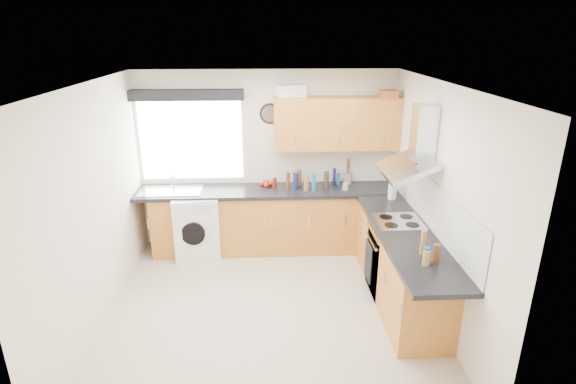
{
  "coord_description": "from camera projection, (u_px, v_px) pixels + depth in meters",
  "views": [
    {
      "loc": [
        -0.0,
        -4.36,
        2.99
      ],
      "look_at": [
        0.25,
        0.85,
        1.1
      ],
      "focal_mm": 28.0,
      "sensor_mm": 36.0,
      "label": 1
    }
  ],
  "objects": [
    {
      "name": "hob_plate",
      "position": [
        399.0,
        221.0,
        5.15
      ],
      "size": [
        0.52,
        0.52,
        0.01
      ],
      "primitive_type": "cube",
      "color": "silver",
      "rests_on": "worktop_right"
    },
    {
      "name": "utensil_pot",
      "position": [
        348.0,
        178.0,
        6.43
      ],
      "size": [
        0.14,
        0.14,
        0.15
      ],
      "primitive_type": "cylinder",
      "rotation": [
        0.0,
        0.0,
        -0.35
      ],
      "color": "gray",
      "rests_on": "worktop_back"
    },
    {
      "name": "base_cab_back",
      "position": [
        261.0,
        221.0,
        6.38
      ],
      "size": [
        3.0,
        0.58,
        0.86
      ],
      "primitive_type": "cube",
      "color": "#AB6827",
      "rests_on": "ground_plane"
    },
    {
      "name": "jar_7",
      "position": [
        345.0,
        187.0,
        6.17
      ],
      "size": [
        0.08,
        0.08,
        0.1
      ],
      "primitive_type": "cylinder",
      "color": "#A69C8E",
      "rests_on": "worktop_back"
    },
    {
      "name": "jar_10",
      "position": [
        338.0,
        179.0,
        6.37
      ],
      "size": [
        0.05,
        0.05,
        0.17
      ],
      "primitive_type": "cylinder",
      "color": "navy",
      "rests_on": "worktop_back"
    },
    {
      "name": "bottle_1",
      "position": [
        426.0,
        258.0,
        4.18
      ],
      "size": [
        0.07,
        0.07,
        0.15
      ],
      "primitive_type": "cylinder",
      "color": "olive",
      "rests_on": "worktop_right"
    },
    {
      "name": "jar_2",
      "position": [
        296.0,
        181.0,
        6.19
      ],
      "size": [
        0.08,
        0.08,
        0.23
      ],
      "primitive_type": "cylinder",
      "color": "#151848",
      "rests_on": "worktop_back"
    },
    {
      "name": "jar_9",
      "position": [
        299.0,
        178.0,
        6.36
      ],
      "size": [
        0.06,
        0.06,
        0.22
      ],
      "primitive_type": "cylinder",
      "color": "brown",
      "rests_on": "worktop_back"
    },
    {
      "name": "storage_box",
      "position": [
        388.0,
        94.0,
        5.87
      ],
      "size": [
        0.24,
        0.21,
        0.1
      ],
      "primitive_type": "cube",
      "rotation": [
        0.0,
        0.0,
        0.13
      ],
      "color": "#B3552C",
      "rests_on": "upper_cabinets"
    },
    {
      "name": "splashback",
      "position": [
        426.0,
        200.0,
        5.08
      ],
      "size": [
        0.01,
        3.0,
        0.54
      ],
      "primitive_type": "cube",
      "color": "white",
      "rests_on": "wall_right"
    },
    {
      "name": "wall_front",
      "position": [
        270.0,
        306.0,
        3.0
      ],
      "size": [
        3.6,
        0.02,
        2.5
      ],
      "primitive_type": "cube",
      "color": "silver",
      "rests_on": "ground_plane"
    },
    {
      "name": "wall_clock",
      "position": [
        270.0,
        114.0,
        6.14
      ],
      "size": [
        0.29,
        0.04,
        0.29
      ],
      "primitive_type": "cylinder",
      "rotation": [
        1.57,
        0.0,
        0.0
      ],
      "color": "black",
      "rests_on": "wall_back"
    },
    {
      "name": "ground_plane",
      "position": [
        270.0,
        308.0,
        5.11
      ],
      "size": [
        3.6,
        3.6,
        0.0
      ],
      "primitive_type": "plane",
      "color": "beige"
    },
    {
      "name": "jar_3",
      "position": [
        334.0,
        176.0,
        6.37
      ],
      "size": [
        0.04,
        0.04,
        0.24
      ],
      "primitive_type": "cylinder",
      "color": "#131843",
      "rests_on": "worktop_back"
    },
    {
      "name": "upper_cabinets",
      "position": [
        337.0,
        123.0,
        6.07
      ],
      "size": [
        1.7,
        0.35,
        0.7
      ],
      "primitive_type": "cube",
      "color": "#AB6827",
      "rests_on": "wall_back"
    },
    {
      "name": "casserole",
      "position": [
        290.0,
        90.0,
        5.99
      ],
      "size": [
        0.44,
        0.37,
        0.16
      ],
      "primitive_type": "cube",
      "rotation": [
        0.0,
        0.0,
        0.28
      ],
      "color": "white",
      "rests_on": "upper_cabinets"
    },
    {
      "name": "wall_back",
      "position": [
        267.0,
        160.0,
        6.38
      ],
      "size": [
        3.6,
        0.02,
        2.5
      ],
      "primitive_type": "cube",
      "color": "silver",
      "rests_on": "ground_plane"
    },
    {
      "name": "wall_left",
      "position": [
        93.0,
        210.0,
        4.61
      ],
      "size": [
        0.02,
        3.6,
        2.5
      ],
      "primitive_type": "cube",
      "color": "silver",
      "rests_on": "ground_plane"
    },
    {
      "name": "jar_1",
      "position": [
        326.0,
        180.0,
        6.21
      ],
      "size": [
        0.07,
        0.07,
        0.24
      ],
      "primitive_type": "cylinder",
      "color": "#392A20",
      "rests_on": "worktop_back"
    },
    {
      "name": "jar_8",
      "position": [
        275.0,
        184.0,
        6.2
      ],
      "size": [
        0.06,
        0.06,
        0.16
      ],
      "primitive_type": "cylinder",
      "color": "#511511",
      "rests_on": "worktop_back"
    },
    {
      "name": "window_blind",
      "position": [
        187.0,
        95.0,
        5.92
      ],
      "size": [
        1.5,
        0.18,
        0.14
      ],
      "primitive_type": "cube",
      "color": "black",
      "rests_on": "wall_back"
    },
    {
      "name": "washing_machine",
      "position": [
        196.0,
        225.0,
        6.23
      ],
      "size": [
        0.68,
        0.66,
        0.88
      ],
      "primitive_type": "cube",
      "rotation": [
        0.0,
        0.0,
        0.15
      ],
      "color": "white",
      "rests_on": "ground_plane"
    },
    {
      "name": "jar_5",
      "position": [
        326.0,
        184.0,
        6.28
      ],
      "size": [
        0.05,
        0.05,
        0.1
      ],
      "primitive_type": "cylinder",
      "color": "#1E491A",
      "rests_on": "worktop_back"
    },
    {
      "name": "sink",
      "position": [
        171.0,
        188.0,
        6.14
      ],
      "size": [
        0.84,
        0.46,
        0.1
      ],
      "primitive_type": null,
      "color": "silver",
      "rests_on": "worktop_back"
    },
    {
      "name": "worktop_back",
      "position": [
        268.0,
        191.0,
        6.22
      ],
      "size": [
        3.6,
        0.62,
        0.05
      ],
      "primitive_type": "cube",
      "color": "black",
      "rests_on": "base_cab_back"
    },
    {
      "name": "wall_right",
      "position": [
        437.0,
        203.0,
        4.77
      ],
      "size": [
        0.02,
        3.6,
        2.5
      ],
      "primitive_type": "cube",
      "color": "silver",
      "rests_on": "ground_plane"
    },
    {
      "name": "bottle_0",
      "position": [
        423.0,
        243.0,
        4.36
      ],
      "size": [
        0.05,
        0.05,
        0.26
      ],
      "primitive_type": "cylinder",
      "color": "olive",
      "rests_on": "worktop_right"
    },
    {
      "name": "bottle_2",
      "position": [
        436.0,
        253.0,
        4.24
      ],
      "size": [
        0.07,
        0.07,
        0.18
      ],
      "primitive_type": "cylinder",
      "color": "brown",
      "rests_on": "worktop_right"
    },
    {
      "name": "worktop_right",
      "position": [
        406.0,
        235.0,
        4.88
      ],
      "size": [
        0.62,
        2.42,
        0.05
      ],
      "primitive_type": "cube",
      "color": "black",
      "rests_on": "base_cab_right"
    },
    {
      "name": "oven",
      "position": [
        395.0,
        259.0,
        5.32
      ],
      "size": [
        0.56,
        0.58,
        0.85
      ],
      "primitive_type": "cube",
      "color": "black",
      "rests_on": "ground_plane"
    },
    {
      "name": "tomato_cluster",
      "position": [
        267.0,
        184.0,
        6.33
      ],
      "size": [
        0.21,
        0.21,
        0.07
      ],
      "primitive_type": null,
      "rotation": [
        0.0,
        0.0,
        0.31
      ],
      "color": "#AE1D0E",
      "rests_on": "worktop_back"
    },
    {
      "name": "jar_4",
      "position": [
        306.0,
        186.0,
        6.16
      ],
      "size": [
        0.05,
        0.05,
        0.12
      ],
      "primitive_type": "cylinder",
      "color": "olive",
      "rests_on": "worktop_back"
    },
    {
      "name": "base_cab_right",
      "position": [
        400.0,
        265.0,
        5.18
      ],
      "size": [
        0.58,
        2.1,
        0.86
      ],
      "primitive_type": "cube",
      "color": "#AB6827",
      "rests_on": "ground_plane"
    },
    {
      "name": "base_cab_corner",
      "position": [
        373.0,
        219.0,
        6.44
      ],
      "size": [
        0.6,
        0.6,
        0.86
      ],
      "primitive_type": "cube",
      "color": "#AB6827",
      "rests_on": "ground_plane"
    },
    {
      "name": "jar_6",
      "position": [
        314.0,
        183.0,
        6.08
      ],
      "size": [
        0.06,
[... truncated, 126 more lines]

